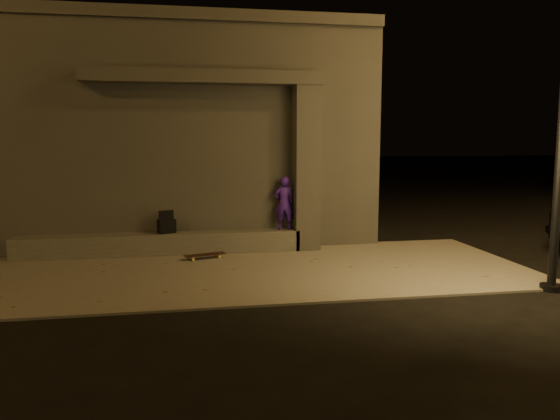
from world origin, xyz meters
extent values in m
plane|color=black|center=(0.00, 0.00, 0.00)|extent=(120.00, 120.00, 0.00)
cube|color=#6A645D|center=(0.00, 2.00, 0.02)|extent=(11.00, 4.40, 0.04)
cube|color=#3D3A38|center=(-1.00, 6.50, 2.60)|extent=(9.00, 5.00, 5.20)
cube|color=#3D3A38|center=(-1.00, 4.05, 5.10)|extent=(9.00, 0.30, 0.25)
cube|color=#4A4843|center=(-1.50, 3.75, 0.27)|extent=(6.00, 0.55, 0.45)
cube|color=#3D3A38|center=(1.70, 3.75, 1.84)|extent=(0.55, 0.55, 3.60)
cube|color=#3D3A38|center=(-0.50, 3.80, 3.78)|extent=(5.00, 0.70, 0.28)
imported|color=#36158E|center=(1.20, 3.75, 1.08)|extent=(0.45, 0.31, 1.18)
cube|color=black|center=(-1.36, 3.75, 0.64)|extent=(0.41, 0.34, 0.29)
cube|color=black|center=(-1.36, 3.75, 0.89)|extent=(0.31, 0.15, 0.21)
cube|color=black|center=(-0.58, 3.10, 0.13)|extent=(0.88, 0.46, 0.02)
cylinder|color=#D0B353|center=(-0.33, 3.26, 0.07)|extent=(0.07, 0.05, 0.06)
cylinder|color=#D0B353|center=(-0.28, 3.11, 0.07)|extent=(0.07, 0.05, 0.06)
cylinder|color=#D0B353|center=(-0.88, 3.09, 0.07)|extent=(0.07, 0.05, 0.06)
cylinder|color=#D0B353|center=(-0.83, 2.94, 0.07)|extent=(0.07, 0.05, 0.06)
cube|color=#99999E|center=(-0.31, 3.18, 0.11)|extent=(0.10, 0.18, 0.02)
cube|color=#99999E|center=(-0.85, 3.02, 0.11)|extent=(0.10, 0.18, 0.02)
cylinder|color=black|center=(4.99, -0.16, 0.05)|extent=(0.36, 0.36, 0.10)
camera|label=1|loc=(-1.03, -8.02, 2.53)|focal=35.00mm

